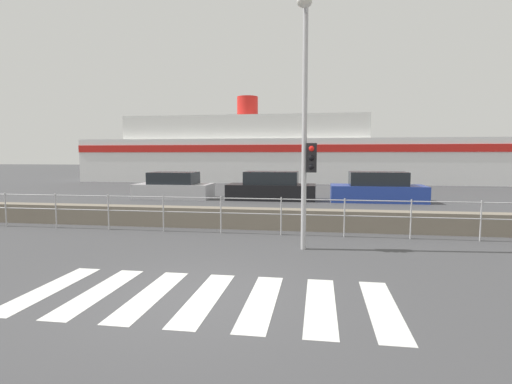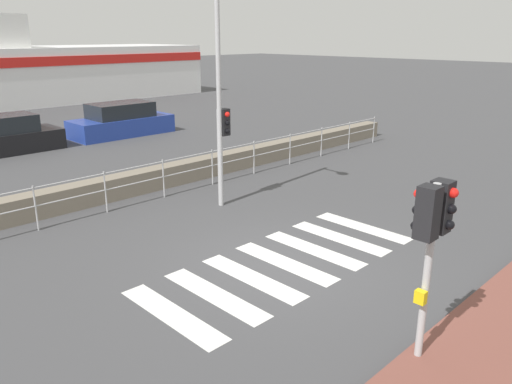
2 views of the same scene
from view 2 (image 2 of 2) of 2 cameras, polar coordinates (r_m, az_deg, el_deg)
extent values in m
plane|color=#424244|center=(9.84, 2.72, -8.36)|extent=(160.00, 160.00, 0.00)
cube|color=brown|center=(8.02, 25.77, -16.33)|extent=(24.00, 1.80, 0.12)
cube|color=silver|center=(8.36, -9.57, -13.61)|extent=(0.45, 2.40, 0.01)
cube|color=silver|center=(8.83, -4.72, -11.61)|extent=(0.45, 2.40, 0.01)
cube|color=silver|center=(9.36, -0.45, -9.76)|extent=(0.45, 2.40, 0.01)
cube|color=silver|center=(9.94, 3.31, -8.07)|extent=(0.45, 2.40, 0.01)
cube|color=silver|center=(10.57, 6.61, -6.54)|extent=(0.45, 2.40, 0.01)
cube|color=silver|center=(11.23, 9.51, -5.18)|extent=(0.45, 2.40, 0.01)
cube|color=silver|center=(11.93, 12.07, -3.95)|extent=(0.45, 2.40, 0.01)
cube|color=slate|center=(14.22, -15.36, 0.62)|extent=(25.07, 0.55, 0.62)
cylinder|color=#B2B2B5|center=(13.30, -13.72, 2.76)|extent=(22.57, 0.03, 0.03)
cylinder|color=#B2B2B5|center=(13.41, -13.59, 0.99)|extent=(22.57, 0.03, 0.03)
cylinder|color=#B2B2B5|center=(12.37, -23.87, -1.72)|extent=(0.04, 0.04, 1.07)
cylinder|color=#B2B2B5|center=(13.02, -16.82, -0.01)|extent=(0.04, 0.04, 1.07)
cylinder|color=#B2B2B5|center=(13.87, -10.53, 1.51)|extent=(0.04, 0.04, 1.07)
cylinder|color=#B2B2B5|center=(14.87, -5.02, 2.83)|extent=(0.04, 0.04, 1.07)
cylinder|color=#B2B2B5|center=(15.99, -0.23, 3.95)|extent=(0.04, 0.04, 1.07)
cylinder|color=#B2B2B5|center=(17.22, 3.91, 4.90)|extent=(0.04, 0.04, 1.07)
cylinder|color=#B2B2B5|center=(18.53, 7.49, 5.70)|extent=(0.04, 0.04, 1.07)
cylinder|color=#B2B2B5|center=(19.91, 10.60, 6.37)|extent=(0.04, 0.04, 1.07)
cylinder|color=#B2B2B5|center=(21.33, 13.30, 6.94)|extent=(0.04, 0.04, 1.07)
cylinder|color=#B2B2B5|center=(6.92, 18.91, -9.28)|extent=(0.10, 0.10, 2.57)
cube|color=black|center=(6.42, 19.04, -2.26)|extent=(0.24, 0.24, 0.68)
sphere|color=red|center=(6.42, 18.12, -0.20)|extent=(0.13, 0.13, 0.13)
sphere|color=black|center=(6.48, 17.94, -1.98)|extent=(0.13, 0.13, 0.13)
sphere|color=black|center=(6.55, 17.77, -3.72)|extent=(0.13, 0.13, 0.13)
cube|color=black|center=(6.72, 20.35, -1.55)|extent=(0.24, 0.24, 0.68)
sphere|color=red|center=(6.60, 21.63, -0.09)|extent=(0.13, 0.13, 0.13)
sphere|color=black|center=(6.66, 21.43, -1.82)|extent=(0.13, 0.13, 0.13)
sphere|color=black|center=(6.73, 21.23, -3.51)|extent=(0.13, 0.13, 0.13)
cube|color=yellow|center=(6.94, 18.29, -11.32)|extent=(0.10, 0.14, 0.18)
cylinder|color=#B2B2B5|center=(12.86, -4.20, 3.85)|extent=(0.10, 0.10, 2.52)
cube|color=black|center=(12.78, -3.71, 7.98)|extent=(0.24, 0.24, 0.68)
sphere|color=red|center=(12.65, -3.30, 8.85)|extent=(0.13, 0.13, 0.13)
sphere|color=black|center=(12.68, -3.29, 7.91)|extent=(0.13, 0.13, 0.13)
sphere|color=black|center=(12.72, -3.27, 6.97)|extent=(0.13, 0.13, 0.13)
cylinder|color=#B2B2B5|center=(12.56, -4.25, 10.65)|extent=(0.12, 0.12, 5.59)
cube|color=black|center=(21.15, -27.23, 4.97)|extent=(4.39, 1.72, 0.78)
cube|color=#233D9E|center=(23.16, -15.08, 7.27)|extent=(4.43, 1.85, 0.79)
cube|color=#1E2328|center=(23.05, -15.22, 9.02)|extent=(2.66, 1.63, 0.65)
camera|label=1|loc=(8.69, 43.29, -1.02)|focal=28.00mm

